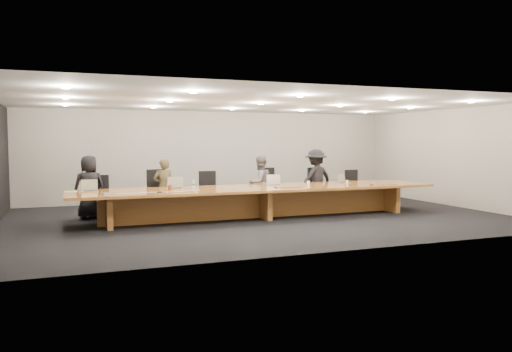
# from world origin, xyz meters

# --- Properties ---
(ground) EXTENTS (12.00, 12.00, 0.00)m
(ground) POSITION_xyz_m (0.00, 0.00, 0.00)
(ground) COLOR black
(ground) RESTS_ON ground
(back_wall) EXTENTS (12.00, 0.02, 2.80)m
(back_wall) POSITION_xyz_m (0.00, 4.00, 1.40)
(back_wall) COLOR beige
(back_wall) RESTS_ON ground
(conference_table) EXTENTS (9.00, 1.80, 0.75)m
(conference_table) POSITION_xyz_m (0.00, 0.00, 0.52)
(conference_table) COLOR brown
(conference_table) RESTS_ON ground
(chair_far_left) EXTENTS (0.60, 0.60, 1.06)m
(chair_far_left) POSITION_xyz_m (-3.70, 1.30, 0.53)
(chair_far_left) COLOR black
(chair_far_left) RESTS_ON ground
(chair_left) EXTENTS (0.74, 0.74, 1.18)m
(chair_left) POSITION_xyz_m (-2.23, 1.20, 0.59)
(chair_left) COLOR black
(chair_left) RESTS_ON ground
(chair_mid_left) EXTENTS (0.58, 0.58, 1.10)m
(chair_mid_left) POSITION_xyz_m (-0.91, 1.32, 0.55)
(chair_mid_left) COLOR black
(chair_mid_left) RESTS_ON ground
(chair_mid_right) EXTENTS (0.69, 0.69, 1.16)m
(chair_mid_right) POSITION_xyz_m (0.85, 1.34, 0.58)
(chair_mid_right) COLOR black
(chair_mid_right) RESTS_ON ground
(chair_right) EXTENTS (0.73, 0.73, 1.14)m
(chair_right) POSITION_xyz_m (2.29, 1.22, 0.57)
(chair_right) COLOR black
(chair_right) RESTS_ON ground
(chair_far_right) EXTENTS (0.59, 0.59, 1.05)m
(chair_far_right) POSITION_xyz_m (3.46, 1.21, 0.53)
(chair_far_right) COLOR black
(chair_far_right) RESTS_ON ground
(person_a) EXTENTS (0.83, 0.62, 1.54)m
(person_a) POSITION_xyz_m (-3.92, 1.27, 0.77)
(person_a) COLOR black
(person_a) RESTS_ON ground
(person_b) EXTENTS (0.55, 0.38, 1.43)m
(person_b) POSITION_xyz_m (-2.15, 1.15, 0.72)
(person_b) COLOR #3C3520
(person_b) RESTS_ON ground
(person_c) EXTENTS (0.85, 0.75, 1.48)m
(person_c) POSITION_xyz_m (0.44, 1.16, 0.74)
(person_c) COLOR #5A5A5D
(person_c) RESTS_ON ground
(person_d) EXTENTS (1.17, 0.83, 1.64)m
(person_d) POSITION_xyz_m (2.12, 1.13, 0.82)
(person_d) COLOR black
(person_d) RESTS_ON ground
(laptop_a) EXTENTS (0.36, 0.27, 0.28)m
(laptop_a) POSITION_xyz_m (-3.95, 0.30, 0.89)
(laptop_a) COLOR tan
(laptop_a) RESTS_ON conference_table
(laptop_b) EXTENTS (0.43, 0.37, 0.29)m
(laptop_b) POSITION_xyz_m (-2.05, 0.28, 0.90)
(laptop_b) COLOR tan
(laptop_b) RESTS_ON conference_table
(laptop_d) EXTENTS (0.40, 0.33, 0.28)m
(laptop_d) POSITION_xyz_m (0.51, 0.34, 0.89)
(laptop_d) COLOR #C3B395
(laptop_d) RESTS_ON conference_table
(laptop_e) EXTENTS (0.35, 0.30, 0.24)m
(laptop_e) POSITION_xyz_m (2.55, 0.32, 0.87)
(laptop_e) COLOR tan
(laptop_e) RESTS_ON conference_table
(water_bottle) EXTENTS (0.08, 0.08, 0.20)m
(water_bottle) POSITION_xyz_m (-1.63, 0.19, 0.85)
(water_bottle) COLOR silver
(water_bottle) RESTS_ON conference_table
(amber_mug) EXTENTS (0.10, 0.10, 0.11)m
(amber_mug) POSITION_xyz_m (-2.20, 0.09, 0.80)
(amber_mug) COLOR brown
(amber_mug) RESTS_ON conference_table
(paper_cup_near) EXTENTS (0.08, 0.08, 0.09)m
(paper_cup_near) POSITION_xyz_m (1.41, 0.19, 0.80)
(paper_cup_near) COLOR white
(paper_cup_near) RESTS_ON conference_table
(paper_cup_far) EXTENTS (0.09, 0.09, 0.08)m
(paper_cup_far) POSITION_xyz_m (2.52, 0.13, 0.79)
(paper_cup_far) COLOR white
(paper_cup_far) RESTS_ON conference_table
(notepad) EXTENTS (0.29, 0.25, 0.02)m
(notepad) POSITION_xyz_m (-4.35, 0.41, 0.76)
(notepad) COLOR silver
(notepad) RESTS_ON conference_table
(lime_gadget) EXTENTS (0.15, 0.09, 0.02)m
(lime_gadget) POSITION_xyz_m (-4.37, 0.41, 0.78)
(lime_gadget) COLOR #57A82D
(lime_gadget) RESTS_ON notepad
(av_box) EXTENTS (0.21, 0.18, 0.03)m
(av_box) POSITION_xyz_m (-3.63, -0.39, 0.76)
(av_box) COLOR silver
(av_box) RESTS_ON conference_table
(mic_left) EXTENTS (0.15, 0.15, 0.03)m
(mic_left) POSITION_xyz_m (-2.55, -0.51, 0.77)
(mic_left) COLOR black
(mic_left) RESTS_ON conference_table
(mic_center) EXTENTS (0.12, 0.12, 0.03)m
(mic_center) POSITION_xyz_m (0.26, -0.35, 0.76)
(mic_center) COLOR black
(mic_center) RESTS_ON conference_table
(mic_right) EXTENTS (0.14, 0.14, 0.03)m
(mic_right) POSITION_xyz_m (2.83, -0.55, 0.76)
(mic_right) COLOR black
(mic_right) RESTS_ON conference_table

